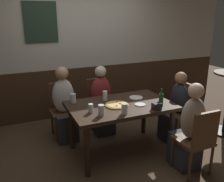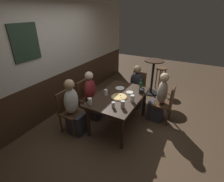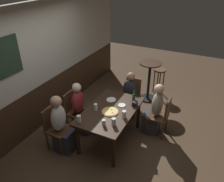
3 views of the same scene
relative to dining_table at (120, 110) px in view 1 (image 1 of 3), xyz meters
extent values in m
plane|color=#4C3826|center=(0.00, 0.00, -0.65)|extent=(12.00, 12.00, 0.00)
cube|color=#3D2819|center=(0.00, 1.65, -0.18)|extent=(6.40, 0.10, 0.95)
cube|color=beige|center=(0.00, 1.65, 1.12)|extent=(6.40, 0.10, 1.65)
cube|color=#233828|center=(-0.76, 1.58, 1.15)|extent=(0.56, 0.03, 0.68)
cube|color=black|center=(0.00, 0.00, 0.06)|extent=(1.43, 0.90, 0.05)
cylinder|color=black|center=(-0.62, -0.37, -0.31)|extent=(0.07, 0.07, 0.69)
cylinder|color=black|center=(0.62, -0.37, -0.31)|extent=(0.07, 0.07, 0.69)
cylinder|color=black|center=(-0.62, 0.37, -0.31)|extent=(0.07, 0.07, 0.69)
cylinder|color=black|center=(0.62, 0.37, -0.31)|extent=(0.07, 0.07, 0.69)
cube|color=#513521|center=(-0.63, 0.79, -0.22)|extent=(0.40, 0.40, 0.04)
cube|color=#513521|center=(-0.63, 0.97, 0.01)|extent=(0.36, 0.04, 0.43)
cylinder|color=#513521|center=(-0.46, 0.62, -0.45)|extent=(0.04, 0.04, 0.41)
cylinder|color=#513521|center=(-0.80, 0.62, -0.45)|extent=(0.04, 0.04, 0.41)
cylinder|color=#513521|center=(-0.46, 0.96, -0.45)|extent=(0.04, 0.04, 0.41)
cylinder|color=#513521|center=(-0.80, 0.96, -0.45)|extent=(0.04, 0.04, 0.41)
cube|color=#513521|center=(0.00, 0.79, -0.22)|extent=(0.40, 0.40, 0.04)
cube|color=#513521|center=(0.00, 0.97, 0.01)|extent=(0.36, 0.04, 0.43)
cylinder|color=#513521|center=(0.17, 0.62, -0.45)|extent=(0.04, 0.04, 0.41)
cylinder|color=#513521|center=(-0.17, 0.62, -0.45)|extent=(0.04, 0.04, 0.41)
cylinder|color=#513521|center=(0.17, 0.96, -0.45)|extent=(0.04, 0.04, 0.41)
cylinder|color=#513521|center=(-0.17, 0.96, -0.45)|extent=(0.04, 0.04, 0.41)
cube|color=#513521|center=(1.06, 0.00, -0.22)|extent=(0.40, 0.40, 0.04)
cube|color=#513521|center=(1.24, 0.00, 0.01)|extent=(0.04, 0.36, 0.43)
cylinder|color=#513521|center=(0.89, -0.17, -0.45)|extent=(0.04, 0.04, 0.41)
cylinder|color=#513521|center=(0.89, 0.17, -0.45)|extent=(0.04, 0.04, 0.41)
cylinder|color=#513521|center=(1.23, -0.17, -0.45)|extent=(0.04, 0.04, 0.41)
cylinder|color=#513521|center=(1.23, 0.17, -0.45)|extent=(0.04, 0.04, 0.41)
cube|color=#513521|center=(0.63, -0.79, -0.22)|extent=(0.40, 0.40, 0.04)
cube|color=#513521|center=(0.63, -0.97, 0.01)|extent=(0.36, 0.04, 0.43)
cylinder|color=#513521|center=(0.46, -0.62, -0.45)|extent=(0.04, 0.04, 0.41)
cylinder|color=#513521|center=(0.80, -0.62, -0.45)|extent=(0.04, 0.04, 0.41)
cylinder|color=#513521|center=(0.46, -0.96, -0.45)|extent=(0.04, 0.04, 0.41)
cylinder|color=#513521|center=(0.80, -0.96, -0.45)|extent=(0.04, 0.04, 0.41)
cube|color=#2D2D38|center=(-0.63, 0.66, -0.43)|extent=(0.32, 0.34, 0.45)
ellipsoid|color=silver|center=(-0.63, 0.75, 0.07)|extent=(0.34, 0.22, 0.54)
sphere|color=tan|center=(-0.63, 0.75, 0.43)|extent=(0.20, 0.20, 0.20)
cube|color=#2D2D38|center=(0.00, 0.66, -0.43)|extent=(0.32, 0.34, 0.45)
ellipsoid|color=maroon|center=(0.00, 0.75, 0.06)|extent=(0.34, 0.22, 0.51)
sphere|color=beige|center=(0.00, 0.75, 0.40)|extent=(0.19, 0.19, 0.19)
cube|color=#2D2D38|center=(0.93, 0.00, -0.43)|extent=(0.34, 0.32, 0.45)
ellipsoid|color=black|center=(1.02, 0.00, 0.04)|extent=(0.22, 0.34, 0.48)
sphere|color=#936B4C|center=(1.02, 0.00, 0.36)|extent=(0.19, 0.19, 0.19)
cube|color=#2D2D38|center=(0.63, -0.66, -0.43)|extent=(0.32, 0.34, 0.45)
ellipsoid|color=tan|center=(0.63, -0.75, 0.07)|extent=(0.34, 0.22, 0.54)
sphere|color=#DBB293|center=(0.63, -0.75, 0.42)|extent=(0.19, 0.19, 0.19)
cylinder|color=tan|center=(-0.07, -0.03, 0.10)|extent=(0.32, 0.32, 0.02)
cylinder|color=#DBB760|center=(-0.07, -0.03, 0.11)|extent=(0.28, 0.28, 0.01)
cylinder|color=maroon|center=(-0.03, 0.05, 0.12)|extent=(0.03, 0.03, 0.00)
cylinder|color=maroon|center=(-0.02, -0.04, 0.12)|extent=(0.03, 0.03, 0.00)
cylinder|color=maroon|center=(-0.10, -0.10, 0.12)|extent=(0.03, 0.03, 0.00)
cylinder|color=silver|center=(-0.47, -0.11, 0.15)|extent=(0.06, 0.06, 0.11)
cylinder|color=#331E14|center=(-0.47, -0.11, 0.13)|extent=(0.06, 0.06, 0.07)
cylinder|color=silver|center=(-0.10, -0.33, 0.16)|extent=(0.08, 0.08, 0.14)
cylinder|color=#331E14|center=(-0.10, -0.33, 0.15)|extent=(0.07, 0.07, 0.11)
cylinder|color=silver|center=(-0.39, -0.26, 0.16)|extent=(0.08, 0.08, 0.14)
cylinder|color=gold|center=(-0.39, -0.26, 0.13)|extent=(0.07, 0.07, 0.09)
cylinder|color=silver|center=(-0.13, 0.25, 0.16)|extent=(0.07, 0.07, 0.14)
cylinder|color=silver|center=(-0.13, 0.25, 0.12)|extent=(0.06, 0.06, 0.06)
cylinder|color=silver|center=(-0.58, 0.33, 0.16)|extent=(0.08, 0.08, 0.13)
cylinder|color=#331E14|center=(-0.58, 0.33, 0.14)|extent=(0.07, 0.07, 0.11)
cylinder|color=#194723|center=(0.47, -0.29, 0.18)|extent=(0.06, 0.06, 0.18)
cylinder|color=#194723|center=(0.47, -0.29, 0.30)|extent=(0.03, 0.03, 0.07)
cylinder|color=white|center=(0.33, 0.14, 0.10)|extent=(0.20, 0.20, 0.01)
cylinder|color=white|center=(0.24, -0.14, 0.10)|extent=(0.15, 0.15, 0.01)
cube|color=black|center=(0.35, -0.37, 0.13)|extent=(0.11, 0.09, 0.09)
cylinder|color=black|center=(1.89, -0.18, -0.64)|extent=(0.44, 0.44, 0.03)
camera|label=1|loc=(-1.39, -2.87, 1.29)|focal=39.20mm
camera|label=2|loc=(-2.75, -1.33, 1.71)|focal=26.58mm
camera|label=3|loc=(-3.13, -1.59, 2.51)|focal=35.44mm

